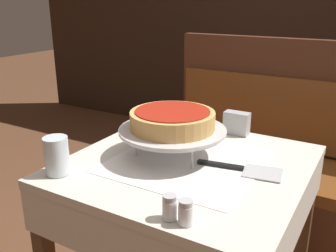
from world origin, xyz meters
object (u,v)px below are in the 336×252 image
booth_bench (279,188)px  napkin_holder (237,123)px  water_glass_near (57,156)px  deep_dish_pizza (172,120)px  salt_shaker (170,207)px  condiment_caddy (250,64)px  pizza_pan_stand (172,131)px  dining_table_front (187,190)px  dining_table_rear (255,84)px  pizza_server (244,169)px  pepper_shaker (186,212)px

booth_bench → napkin_holder: 0.67m
water_glass_near → deep_dish_pizza: bearing=51.5°
salt_shaker → napkin_holder: 0.67m
salt_shaker → condiment_caddy: condiment_caddy is taller
pizza_pan_stand → napkin_holder: (0.11, 0.32, -0.04)m
dining_table_front → napkin_holder: size_ratio=7.66×
water_glass_near → dining_table_rear: bearing=90.2°
napkin_holder → deep_dish_pizza: bearing=-109.5°
dining_table_rear → water_glass_near: water_glass_near is taller
deep_dish_pizza → pizza_pan_stand: bearing=90.0°
booth_bench → pizza_server: size_ratio=4.81×
pizza_pan_stand → deep_dish_pizza: deep_dish_pizza is taller
water_glass_near → salt_shaker: water_glass_near is taller
salt_shaker → dining_table_front: bearing=109.9°
pizza_pan_stand → pizza_server: bearing=2.1°
salt_shaker → water_glass_near: bearing=174.0°
booth_bench → salt_shaker: 1.22m
deep_dish_pizza → condiment_caddy: 1.80m
dining_table_rear → booth_bench: size_ratio=0.57×
booth_bench → pizza_server: (0.04, -0.77, 0.44)m
water_glass_near → condiment_caddy: (-0.07, 2.07, -0.02)m
dining_table_front → dining_table_rear: dining_table_rear is taller
dining_table_front → dining_table_rear: 1.77m
dining_table_rear → napkin_holder: napkin_holder is taller
dining_table_rear → pizza_server: bearing=-73.6°
booth_bench → pizza_pan_stand: bearing=-105.5°
dining_table_rear → pizza_pan_stand: size_ratio=2.06×
booth_bench → salt_shaker: (-0.02, -1.12, 0.47)m
dining_table_front → pizza_pan_stand: (-0.07, 0.02, 0.20)m
booth_bench → deep_dish_pizza: bearing=-105.5°
dining_table_front → condiment_caddy: bearing=102.1°
water_glass_near → pepper_shaker: (0.48, -0.04, -0.03)m
booth_bench → deep_dish_pizza: 0.98m
dining_table_rear → condiment_caddy: size_ratio=5.18×
dining_table_rear → pizza_pan_stand: 1.76m
dining_table_front → pizza_server: 0.22m
deep_dish_pizza → salt_shaker: 0.41m
dining_table_front → pizza_server: bearing=7.4°
water_glass_near → napkin_holder: size_ratio=1.19×
salt_shaker → pepper_shaker: 0.05m
dining_table_rear → dining_table_front: bearing=-79.7°
dining_table_rear → water_glass_near: bearing=-89.8°
salt_shaker → condiment_caddy: bearing=103.3°
pepper_shaker → condiment_caddy: condiment_caddy is taller
water_glass_near → pizza_pan_stand: bearing=51.5°
pizza_server → salt_shaker: 0.36m
deep_dish_pizza → condiment_caddy: deep_dish_pizza is taller
dining_table_rear → deep_dish_pizza: size_ratio=2.64×
dining_table_rear → water_glass_near: size_ratio=6.38×
dining_table_rear → pepper_shaker: 2.14m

